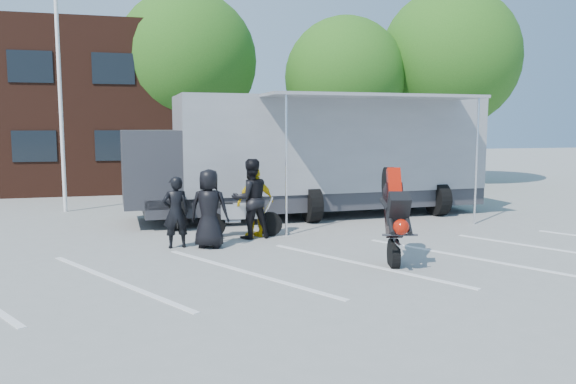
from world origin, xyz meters
name	(u,v)px	position (x,y,z in m)	size (l,w,h in m)	color
ground	(374,278)	(0.00, 0.00, 0.00)	(100.00, 100.00, 0.00)	gray
parking_bay_lines	(354,265)	(0.00, 1.00, 0.01)	(18.00, 5.00, 0.01)	white
office_building	(0,109)	(-10.00, 18.00, 3.50)	(18.00, 8.00, 7.00)	#3F1E14
flagpole	(67,54)	(-6.24, 10.00, 5.05)	(1.61, 0.12, 8.00)	white
tree_left	(187,62)	(-2.00, 16.00, 5.57)	(6.12, 6.12, 8.64)	#382314
tree_mid	(345,78)	(5.00, 15.00, 4.94)	(5.44, 5.44, 7.68)	#382314
tree_right	(450,59)	(10.00, 14.50, 5.88)	(6.46, 6.46, 9.12)	#382314
transporter_truck	(316,216)	(1.14, 7.12, 0.00)	(11.47, 5.53, 3.65)	gray
parked_motorcycle	(242,237)	(-1.66, 4.44, 0.00)	(0.69, 2.08, 1.09)	#BCBCC1
stunt_bike_rider	(388,259)	(0.89, 1.32, 0.00)	(0.87, 1.84, 2.16)	black
spectator_leather_a	(209,209)	(-2.61, 3.36, 0.91)	(0.89, 0.58, 1.81)	black
spectator_leather_b	(176,212)	(-3.35, 3.55, 0.82)	(0.60, 0.39, 1.65)	black
spectator_leather_c	(251,199)	(-1.49, 4.19, 0.99)	(0.96, 0.75, 1.98)	black
spectator_hivis	(256,202)	(-1.35, 4.26, 0.89)	(1.04, 0.43, 1.78)	yellow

